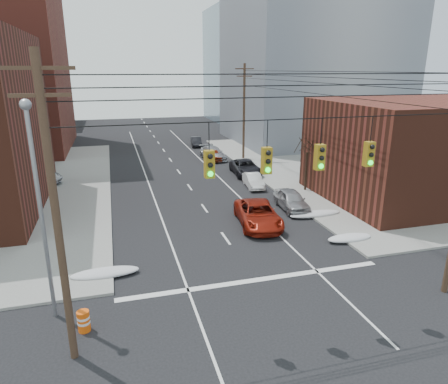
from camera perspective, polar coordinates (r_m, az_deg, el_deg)
ground at (r=16.17m, az=13.09°, el=-23.23°), size 160.00×160.00×0.00m
sidewalk_ne at (r=51.38m, az=25.45°, el=3.93°), size 40.00×40.00×0.15m
building_office at (r=61.61m, az=12.47°, el=18.77°), size 22.00×20.00×25.00m
building_glass at (r=86.16m, az=5.21°, el=17.52°), size 20.00×18.00×22.00m
building_storefront at (r=36.70m, az=26.58°, el=5.36°), size 16.00×12.00×8.00m
utility_pole_left at (r=14.48m, az=-22.91°, el=-2.70°), size 2.20×0.28×11.00m
utility_pole_far at (r=47.26m, az=2.87°, el=11.58°), size 2.20×0.28×11.00m
traffic_signals at (r=15.40m, az=9.95°, el=4.92°), size 17.00×0.42×2.02m
street_light at (r=17.53m, az=-24.98°, el=-0.47°), size 0.44×0.44×9.32m
bare_tree at (r=35.47m, az=11.67°, el=3.69°), size 2.09×2.20×4.93m
snow_nw at (r=22.08m, az=-16.62°, el=-11.01°), size 3.50×1.08×0.42m
snow_ne at (r=26.44m, az=17.51°, el=-6.27°), size 3.00×1.08×0.42m
snow_east_far at (r=30.01m, az=12.90°, el=-3.08°), size 4.00×1.08×0.42m
red_pickup at (r=27.63m, az=4.87°, el=-3.19°), size 3.32×5.95×1.57m
parked_car_a at (r=31.06m, az=9.61°, el=-1.12°), size 2.05×4.51×1.50m
parked_car_b at (r=36.51m, az=4.22°, el=1.64°), size 1.72×3.90×1.25m
parked_car_c at (r=40.84m, az=3.11°, el=3.51°), size 2.85×5.53×1.49m
parked_car_d at (r=47.92m, az=-1.59°, el=5.57°), size 2.67×5.31×1.48m
parked_car_e at (r=47.28m, az=-1.61°, el=5.34°), size 1.74×4.05×1.36m
parked_car_f at (r=56.45m, az=-4.01°, el=7.19°), size 1.80×3.99×1.27m
lot_car_a at (r=38.90m, az=-29.23°, el=0.74°), size 4.32×2.28×1.35m
lot_car_b at (r=40.77m, az=-25.65°, el=2.00°), size 5.85×4.41×1.48m
construction_barrel at (r=18.16m, az=-19.41°, el=-16.97°), size 0.68×0.68×0.91m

